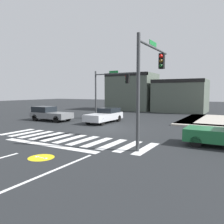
% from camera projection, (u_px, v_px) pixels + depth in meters
% --- Properties ---
extents(ground_plane, '(120.00, 120.00, 0.00)m').
position_uv_depth(ground_plane, '(107.00, 129.00, 18.56)').
color(ground_plane, '#232628').
extents(crosswalk_near, '(10.78, 2.92, 0.01)m').
position_uv_depth(crosswalk_near, '(71.00, 139.00, 14.67)').
color(crosswalk_near, silver).
rests_on(crosswalk_near, ground_plane).
extents(bike_detector_marking, '(1.19, 1.19, 0.01)m').
position_uv_depth(bike_detector_marking, '(41.00, 158.00, 10.47)').
color(bike_detector_marking, yellow).
rests_on(bike_detector_marking, ground_plane).
extents(storefront_row, '(15.10, 5.87, 5.93)m').
position_uv_depth(storefront_row, '(153.00, 94.00, 36.09)').
color(storefront_row, '#4C564C').
rests_on(storefront_row, ground_plane).
extents(traffic_signal_southeast, '(0.32, 4.66, 5.86)m').
position_uv_depth(traffic_signal_southeast, '(150.00, 72.00, 12.67)').
color(traffic_signal_southeast, '#383A3D').
rests_on(traffic_signal_southeast, ground_plane).
extents(traffic_signal_northwest, '(5.26, 0.32, 5.32)m').
position_uv_depth(traffic_signal_northwest, '(110.00, 85.00, 25.04)').
color(traffic_signal_northwest, '#383A3D').
rests_on(traffic_signal_northwest, ground_plane).
extents(car_gray, '(4.35, 1.90, 1.46)m').
position_uv_depth(car_gray, '(49.00, 114.00, 23.82)').
color(car_gray, slate).
rests_on(car_gray, ground_plane).
extents(car_silver, '(1.76, 4.63, 1.39)m').
position_uv_depth(car_silver, '(105.00, 115.00, 22.34)').
color(car_silver, '#B7BABF').
rests_on(car_silver, ground_plane).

